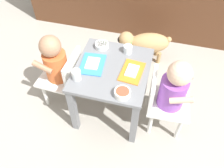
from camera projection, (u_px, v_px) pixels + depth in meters
ground_plane at (112, 108)px, 1.90m from camera, size 7.00×7.00×0.00m
dining_table at (112, 77)px, 1.62m from camera, size 0.49×0.53×0.46m
seated_child_left at (57, 64)px, 1.67m from camera, size 0.29×0.29×0.63m
seated_child_right at (172, 90)px, 1.51m from camera, size 0.29×0.29×0.64m
dog at (145, 43)px, 2.13m from camera, size 0.48×0.27×0.31m
food_tray_left at (93, 64)px, 1.57m from camera, size 0.17×0.22×0.02m
food_tray_right at (132, 71)px, 1.52m from camera, size 0.15×0.22×0.02m
water_cup_left at (77, 75)px, 1.47m from camera, size 0.06×0.06×0.07m
water_cup_right at (128, 50)px, 1.63m from camera, size 0.06×0.06×0.06m
veggie_bowl_near at (122, 93)px, 1.39m from camera, size 0.10×0.10×0.04m
cereal_bowl_right_side at (102, 45)px, 1.68m from camera, size 0.10×0.10×0.03m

